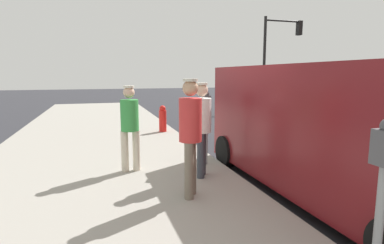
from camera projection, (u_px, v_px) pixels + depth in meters
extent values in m
plane|color=#2D2D33|center=(285.00, 178.00, 6.11)|extent=(80.00, 80.00, 0.00)
cube|color=#9E998E|center=(99.00, 194.00, 5.09)|extent=(5.00, 32.00, 0.15)
cylinder|color=gray|center=(206.00, 137.00, 6.42)|extent=(0.07, 0.07, 1.15)
cube|color=#4C4C51|center=(206.00, 102.00, 6.31)|extent=(0.14, 0.18, 0.28)
sphere|color=#47474C|center=(206.00, 94.00, 6.29)|extent=(0.12, 0.12, 0.12)
cylinder|color=gray|center=(378.00, 235.00, 2.50)|extent=(0.07, 0.07, 1.15)
cylinder|color=beige|center=(125.00, 151.00, 5.97)|extent=(0.14, 0.14, 0.79)
cylinder|color=beige|center=(136.00, 150.00, 6.03)|extent=(0.14, 0.14, 0.79)
cylinder|color=green|center=(130.00, 115.00, 5.90)|extent=(0.34, 0.34, 0.59)
sphere|color=beige|center=(129.00, 92.00, 5.83)|extent=(0.21, 0.21, 0.21)
cylinder|color=silver|center=(129.00, 87.00, 5.82)|extent=(0.20, 0.20, 0.04)
cylinder|color=#726656|center=(189.00, 171.00, 4.63)|extent=(0.14, 0.14, 0.86)
cylinder|color=#726656|center=(192.00, 167.00, 4.84)|extent=(0.14, 0.14, 0.86)
cylinder|color=red|center=(190.00, 120.00, 4.62)|extent=(0.34, 0.34, 0.64)
sphere|color=tan|center=(190.00, 88.00, 4.55)|extent=(0.23, 0.23, 0.23)
cylinder|color=silver|center=(190.00, 80.00, 4.53)|extent=(0.22, 0.22, 0.04)
cylinder|color=#383D47|center=(201.00, 156.00, 5.58)|extent=(0.14, 0.14, 0.82)
cylinder|color=#383D47|center=(202.00, 153.00, 5.79)|extent=(0.14, 0.14, 0.82)
cylinder|color=white|center=(202.00, 115.00, 5.58)|extent=(0.34, 0.34, 0.61)
sphere|color=beige|center=(202.00, 90.00, 5.51)|extent=(0.22, 0.22, 0.22)
cylinder|color=silver|center=(202.00, 84.00, 5.49)|extent=(0.21, 0.21, 0.04)
cube|color=maroon|center=(332.00, 126.00, 5.03)|extent=(2.06, 5.22, 1.96)
cylinder|color=black|center=(300.00, 145.00, 7.37)|extent=(0.23, 0.68, 0.68)
cylinder|color=black|center=(226.00, 151.00, 6.80)|extent=(0.23, 0.68, 0.68)
cylinder|color=black|center=(264.00, 64.00, 17.73)|extent=(0.16, 0.16, 5.20)
cylinder|color=black|center=(284.00, 21.00, 17.71)|extent=(2.40, 0.10, 0.10)
cube|color=black|center=(299.00, 28.00, 18.05)|extent=(0.24, 0.32, 0.80)
sphere|color=red|center=(298.00, 24.00, 18.18)|extent=(0.17, 0.17, 0.17)
sphere|color=yellow|center=(297.00, 29.00, 18.22)|extent=(0.17, 0.17, 0.17)
sphere|color=green|center=(297.00, 33.00, 18.25)|extent=(0.17, 0.17, 0.17)
cylinder|color=red|center=(163.00, 121.00, 10.15)|extent=(0.24, 0.24, 0.70)
sphere|color=red|center=(163.00, 108.00, 10.08)|extent=(0.20, 0.20, 0.20)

